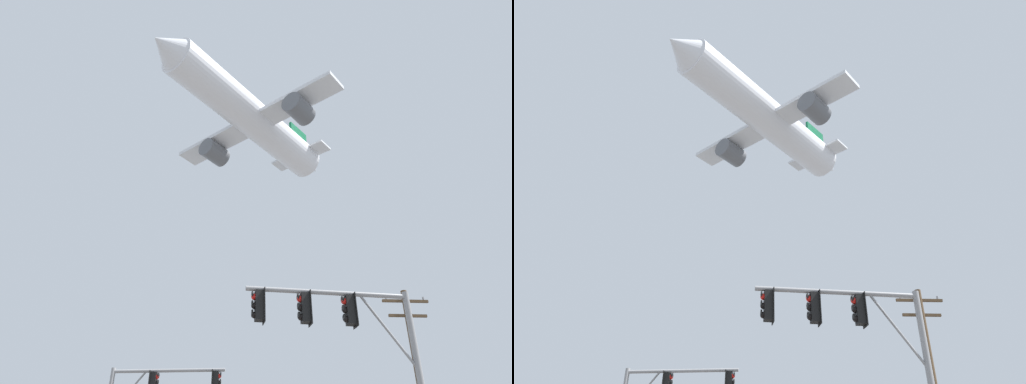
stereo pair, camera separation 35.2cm
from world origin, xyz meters
TOP-DOWN VIEW (x-y plane):
  - signal_pole_near at (3.79, 7.75)m, footprint 5.22×0.78m
  - airplane at (1.59, 30.49)m, footprint 19.70×21.52m

SIDE VIEW (x-z plane):
  - signal_pole_near at x=3.79m, z-range 1.79..8.50m
  - airplane at x=1.59m, z-range 30.15..37.23m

